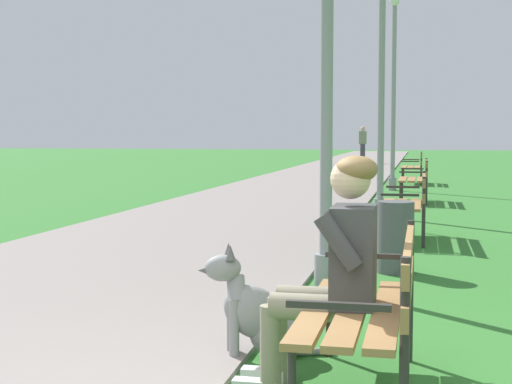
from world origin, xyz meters
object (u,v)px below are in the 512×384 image
(pedestrian_distant, at_px, (363,145))
(litter_bin, at_px, (395,237))
(park_bench_far, at_px, (417,176))
(lamp_post_mid, at_px, (381,95))
(park_bench_furthest, at_px, (414,165))
(lamp_post_far, at_px, (394,89))
(dog_grey, at_px, (262,316))
(park_bench_near, at_px, (372,300))
(park_bench_mid, at_px, (409,200))
(lamp_post_near, at_px, (327,7))
(person_seated_on_near_bench, at_px, (333,265))

(pedestrian_distant, bearing_deg, litter_bin, -84.98)
(park_bench_far, height_order, lamp_post_mid, lamp_post_mid)
(park_bench_furthest, distance_m, lamp_post_far, 3.15)
(dog_grey, height_order, lamp_post_far, lamp_post_far)
(park_bench_far, relative_size, litter_bin, 2.14)
(park_bench_furthest, bearing_deg, park_bench_near, -90.11)
(dog_grey, height_order, litter_bin, dog_grey)
(pedestrian_distant, bearing_deg, park_bench_furthest, -79.77)
(pedestrian_distant, bearing_deg, park_bench_mid, -84.28)
(litter_bin, bearing_deg, pedestrian_distant, 95.02)
(dog_grey, relative_size, litter_bin, 1.14)
(lamp_post_far, bearing_deg, litter_bin, -87.68)
(pedestrian_distant, bearing_deg, dog_grey, -86.83)
(park_bench_near, relative_size, park_bench_far, 1.00)
(park_bench_far, height_order, litter_bin, park_bench_far)
(lamp_post_near, bearing_deg, park_bench_mid, 78.52)
(litter_bin, bearing_deg, person_seated_on_near_bench, -93.20)
(park_bench_furthest, distance_m, pedestrian_distant, 13.39)
(park_bench_mid, relative_size, dog_grey, 1.88)
(park_bench_mid, distance_m, dog_grey, 5.54)
(park_bench_mid, xyz_separation_m, lamp_post_far, (-0.54, 8.59, 1.88))
(park_bench_far, distance_m, lamp_post_far, 3.70)
(park_bench_mid, relative_size, park_bench_far, 1.00)
(pedestrian_distant, bearing_deg, lamp_post_far, -83.11)
(park_bench_near, bearing_deg, park_bench_mid, 89.19)
(lamp_post_mid, bearing_deg, litter_bin, -85.29)
(dog_grey, relative_size, lamp_post_far, 0.17)
(dog_grey, bearing_deg, park_bench_near, -39.17)
(park_bench_far, distance_m, lamp_post_near, 8.98)
(park_bench_near, distance_m, park_bench_mid, 6.05)
(park_bench_mid, bearing_deg, park_bench_furthest, 90.27)
(park_bench_far, relative_size, dog_grey, 1.88)
(lamp_post_mid, relative_size, lamp_post_far, 0.82)
(dog_grey, xyz_separation_m, lamp_post_far, (0.24, 14.08, 2.14))
(dog_grey, height_order, lamp_post_mid, lamp_post_mid)
(park_bench_mid, bearing_deg, lamp_post_mid, 100.86)
(park_bench_furthest, distance_m, lamp_post_mid, 8.58)
(park_bench_furthest, bearing_deg, lamp_post_near, -92.45)
(lamp_post_mid, bearing_deg, park_bench_mid, -79.14)
(park_bench_mid, bearing_deg, pedestrian_distant, 95.72)
(lamp_post_far, distance_m, pedestrian_distant, 15.84)
(lamp_post_near, bearing_deg, park_bench_furthest, 87.55)
(park_bench_furthest, height_order, pedestrian_distant, pedestrian_distant)
(park_bench_near, relative_size, lamp_post_mid, 0.39)
(park_bench_far, relative_size, lamp_post_far, 0.32)
(person_seated_on_near_bench, relative_size, lamp_post_mid, 0.33)
(lamp_post_near, xyz_separation_m, pedestrian_distant, (-1.76, 27.52, -1.60))
(lamp_post_far, bearing_deg, park_bench_near, -88.24)
(park_bench_far, distance_m, litter_bin, 7.86)
(lamp_post_far, bearing_deg, dog_grey, -90.99)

